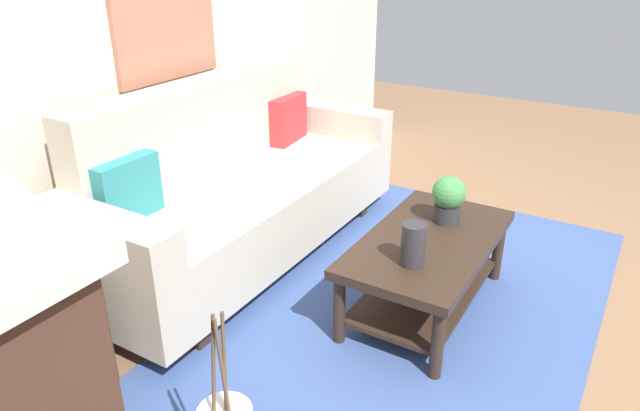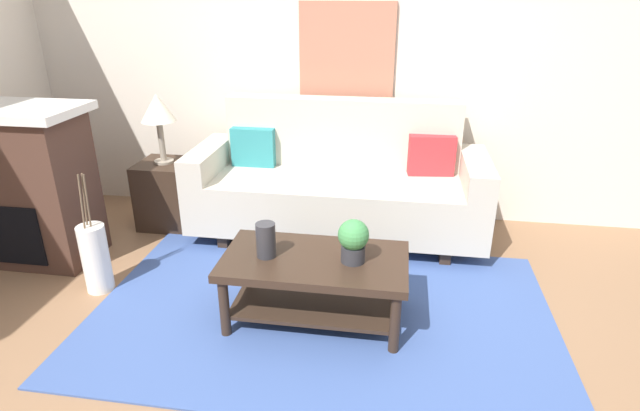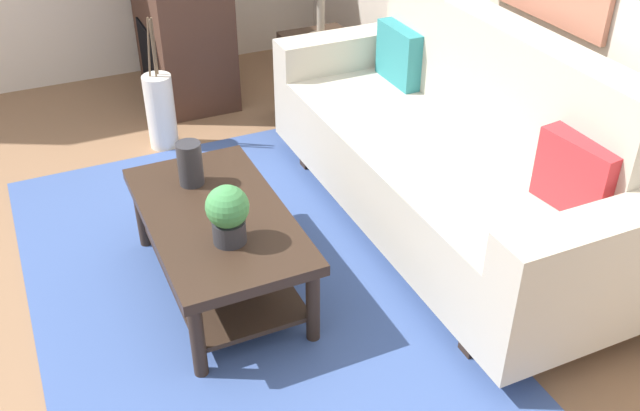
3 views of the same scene
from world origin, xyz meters
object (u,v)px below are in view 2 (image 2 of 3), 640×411
Objects in this scene: throw_pillow_crimson at (431,155)px; side_table at (168,194)px; table_lamp at (158,111)px; coffee_table at (315,274)px; throw_pillow_teal at (254,147)px; couch at (338,185)px; tabletop_vase at (266,240)px; fireplace at (23,185)px; potted_plant_tabletop at (353,240)px; floor_vase at (96,258)px; framed_painting at (347,50)px.

throw_pillow_crimson is 0.64× the size of side_table.
coffee_table is at bearing -38.71° from table_lamp.
throw_pillow_teal is at bearing 180.00° from throw_pillow_crimson.
couch is 1.28m from tabletop_vase.
fireplace reaches higher than table_lamp.
throw_pillow_teal reaches higher than potted_plant_tabletop.
potted_plant_tabletop is (0.23, -0.01, 0.26)m from coffee_table.
side_table is at bearing 88.35° from floor_vase.
fireplace is 1.48× the size of framed_painting.
side_table is (-0.73, -0.16, -0.40)m from throw_pillow_teal.
potted_plant_tabletop is at bearing -109.73° from throw_pillow_crimson.
side_table is 1.93m from framed_painting.
couch is 4.89× the size of floor_vase.
table_lamp is at bearing 43.63° from fireplace.
floor_vase is at bearing -133.24° from framed_painting.
potted_plant_tabletop is at bearing -2.40° from coffee_table.
potted_plant_tabletop is (0.51, 0.02, 0.04)m from tabletop_vase.
floor_vase is (-1.73, 0.11, -0.33)m from potted_plant_tabletop.
table_lamp is (-1.18, 1.20, 0.46)m from tabletop_vase.
fireplace reaches higher than potted_plant_tabletop.
side_table is at bearing -178.43° from couch.
table_lamp is (-1.70, 1.19, 0.42)m from potted_plant_tabletop.
potted_plant_tabletop is at bearing 1.68° from tabletop_vase.
floor_vase is at bearing -91.65° from side_table.
couch is 10.99× the size of tabletop_vase.
throw_pillow_crimson reaches higher than tabletop_vase.
framed_painting is (1.46, 0.51, 1.15)m from side_table.
throw_pillow_crimson is at bearing 29.26° from floor_vase.
coffee_table is at bearing -117.93° from throw_pillow_crimson.
throw_pillow_teal is 1.00× the size of throw_pillow_crimson.
potted_plant_tabletop is at bearing -54.42° from throw_pillow_teal.
table_lamp is at bearing 88.35° from floor_vase.
throw_pillow_teal is 1.72m from fireplace.
framed_painting is at bearing 154.88° from throw_pillow_crimson.
couch reaches higher than throw_pillow_crimson.
framed_painting is at bearing 90.50° from coffee_table.
table_lamp is at bearing -175.68° from throw_pillow_crimson.
table_lamp is 0.49× the size of fireplace.
tabletop_vase is at bearing -45.47° from table_lamp.
framed_painting is (0.73, 0.34, 0.75)m from throw_pillow_teal.
side_table is 0.72× the size of framed_painting.
tabletop_vase is (-1.00, -1.37, -0.14)m from throw_pillow_crimson.
couch is 6.43× the size of throw_pillow_teal.
framed_painting is at bearing 90.00° from couch.
throw_pillow_teal is 1.37× the size of potted_plant_tabletop.
framed_painting reaches higher than coffee_table.
table_lamp is 0.73× the size of framed_painting.
coffee_table is 4.20× the size of potted_plant_tabletop.
fireplace is (-2.93, -0.88, -0.09)m from throw_pillow_crimson.
couch is 1.47m from side_table.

